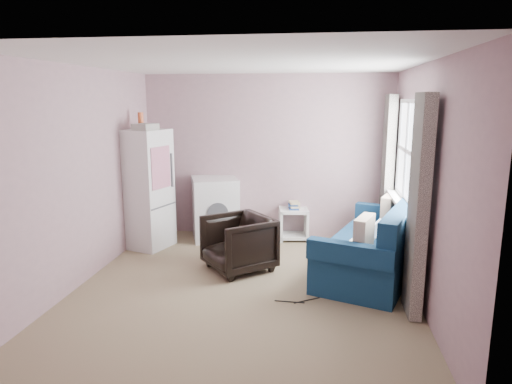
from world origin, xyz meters
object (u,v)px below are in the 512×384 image
side_table (293,221)px  sofa (377,248)px  armchair (238,241)px  washing_machine (215,207)px  fridge (146,188)px

side_table → sofa: sofa is taller
side_table → sofa: size_ratio=0.26×
armchair → washing_machine: (-0.59, 1.27, 0.11)m
washing_machine → sofa: (2.30, -1.17, -0.16)m
fridge → side_table: fridge is taller
washing_machine → side_table: 1.23m
washing_machine → side_table: size_ratio=1.60×
washing_machine → side_table: washing_machine is taller
armchair → side_table: armchair is taller
side_table → sofa: (1.10, -1.30, 0.06)m
washing_machine → sofa: washing_machine is taller
fridge → washing_machine: (0.88, 0.53, -0.37)m
fridge → side_table: bearing=35.2°
armchair → sofa: (1.71, 0.10, -0.05)m
fridge → washing_machine: fridge is taller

